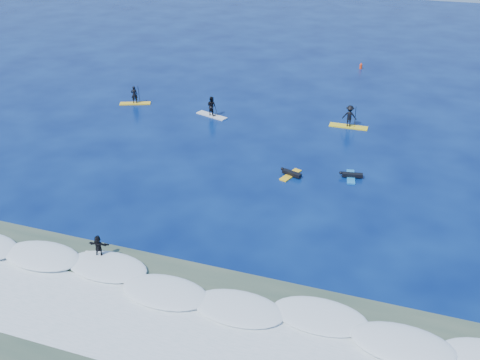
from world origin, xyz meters
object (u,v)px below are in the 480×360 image
(sup_paddler_center, at_px, (212,108))
(prone_paddler_near, at_px, (291,174))
(wave_surfer, at_px, (99,247))
(sup_paddler_left, at_px, (135,98))
(prone_paddler_far, at_px, (351,176))
(sup_paddler_right, at_px, (349,117))
(marker_buoy, at_px, (361,66))

(sup_paddler_center, distance_m, prone_paddler_near, 13.31)
(prone_paddler_near, bearing_deg, sup_paddler_center, 66.46)
(wave_surfer, bearing_deg, sup_paddler_left, 105.33)
(prone_paddler_near, bearing_deg, wave_surfer, 168.23)
(prone_paddler_near, distance_m, prone_paddler_far, 4.40)
(sup_paddler_center, distance_m, wave_surfer, 22.33)
(prone_paddler_far, height_order, wave_surfer, wave_surfer)
(prone_paddler_near, height_order, prone_paddler_far, prone_paddler_far)
(sup_paddler_right, bearing_deg, prone_paddler_far, -80.95)
(marker_buoy, bearing_deg, sup_paddler_center, -120.16)
(sup_paddler_center, relative_size, wave_surfer, 1.61)
(sup_paddler_left, bearing_deg, prone_paddler_far, -43.00)
(prone_paddler_near, height_order, wave_surfer, wave_surfer)
(sup_paddler_right, xyz_separation_m, prone_paddler_far, (1.58, -9.35, -0.76))
(sup_paddler_center, xyz_separation_m, prone_paddler_far, (14.01, -7.88, -0.67))
(prone_paddler_near, bearing_deg, marker_buoy, 16.33)
(sup_paddler_center, xyz_separation_m, wave_surfer, (1.81, -22.26, -0.02))
(prone_paddler_near, relative_size, prone_paddler_far, 1.00)
(sup_paddler_left, height_order, sup_paddler_right, sup_paddler_right)
(sup_paddler_right, distance_m, marker_buoy, 17.83)
(prone_paddler_far, bearing_deg, marker_buoy, -3.83)
(marker_buoy, bearing_deg, sup_paddler_right, -85.99)
(sup_paddler_left, height_order, prone_paddler_near, sup_paddler_left)
(sup_paddler_right, distance_m, wave_surfer, 25.99)
(sup_paddler_center, distance_m, prone_paddler_far, 16.09)
(sup_paddler_right, relative_size, prone_paddler_near, 1.51)
(sup_paddler_left, xyz_separation_m, marker_buoy, (19.45, 18.69, -0.32))
(sup_paddler_left, distance_m, marker_buoy, 26.97)
(sup_paddler_center, height_order, prone_paddler_far, sup_paddler_center)
(sup_paddler_left, height_order, marker_buoy, sup_paddler_left)
(prone_paddler_near, relative_size, wave_surfer, 1.12)
(sup_paddler_center, bearing_deg, sup_paddler_right, 24.98)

